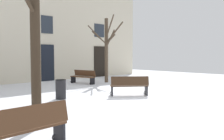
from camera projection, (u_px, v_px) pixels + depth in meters
The scene contains 8 objects.
ground_plane at pixel (136, 94), 12.01m from camera, with size 30.44×30.44×0.00m, color white.
building_facade at pixel (45, 24), 17.99m from camera, with size 19.03×0.60×8.16m.
tree_left_of_center at pixel (107, 47), 17.04m from camera, with size 2.19×1.82×4.58m.
tree_near_facade at pixel (35, 16), 6.38m from camera, with size 1.92×2.20×5.42m.
litter_bin at pixel (61, 89), 10.71m from camera, with size 0.47×0.47×0.85m.
bench_near_lamp at pixel (24, 129), 4.75m from camera, with size 1.87×0.54×0.96m.
bench_near_center_tree at pixel (129, 86), 11.61m from camera, with size 1.70×1.50×0.92m.
bench_far_corner at pixel (83, 77), 16.43m from camera, with size 0.79×1.93×0.89m.
Camera 1 is at (-9.17, -7.70, 1.93)m, focal length 39.62 mm.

